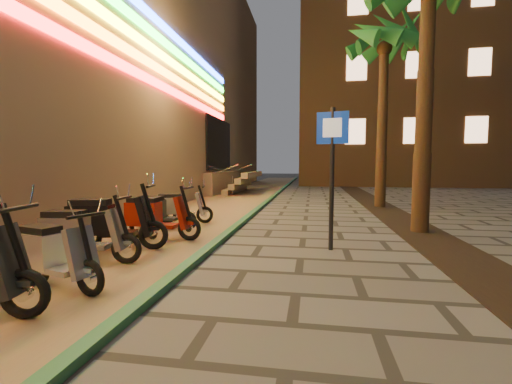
% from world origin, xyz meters
% --- Properties ---
extents(parking_strip, '(3.40, 60.00, 0.01)m').
position_xyz_m(parking_strip, '(-2.60, 10.00, 0.01)').
color(parking_strip, '#8C7251').
rests_on(parking_strip, ground).
extents(green_curb, '(0.18, 60.00, 0.10)m').
position_xyz_m(green_curb, '(-0.90, 10.00, 0.05)').
color(green_curb, '#26653F').
rests_on(green_curb, ground).
extents(planting_strip, '(1.20, 40.00, 0.02)m').
position_xyz_m(planting_strip, '(3.60, 5.00, 0.01)').
color(planting_strip, black).
rests_on(planting_strip, ground).
extents(apartment_block, '(18.00, 16.06, 25.00)m').
position_xyz_m(apartment_block, '(9.00, 32.00, 12.50)').
color(apartment_block, brown).
rests_on(apartment_block, ground).
extents(palm_d, '(2.97, 3.02, 7.16)m').
position_xyz_m(palm_d, '(3.60, 12.00, 5.94)').
color(palm_d, '#472D19').
rests_on(palm_d, ground).
extents(pedestrian_sign, '(0.58, 0.17, 2.70)m').
position_xyz_m(pedestrian_sign, '(1.38, 4.89, 1.75)').
color(pedestrian_sign, black).
rests_on(pedestrian_sign, ground).
extents(scooter_7, '(1.50, 0.76, 1.06)m').
position_xyz_m(scooter_7, '(-2.37, 2.21, 0.46)').
color(scooter_7, black).
rests_on(scooter_7, ground).
extents(scooter_8, '(1.63, 0.64, 1.15)m').
position_xyz_m(scooter_8, '(-2.75, 3.28, 0.50)').
color(scooter_8, black).
rests_on(scooter_8, ground).
extents(scooter_9, '(1.82, 0.89, 1.29)m').
position_xyz_m(scooter_9, '(-2.82, 4.13, 0.56)').
color(scooter_9, black).
rests_on(scooter_9, ground).
extents(scooter_10, '(1.68, 0.59, 1.19)m').
position_xyz_m(scooter_10, '(-2.38, 5.22, 0.52)').
color(scooter_10, black).
rests_on(scooter_10, ground).
extents(scooter_11, '(1.55, 0.54, 1.09)m').
position_xyz_m(scooter_11, '(-2.76, 6.31, 0.48)').
color(scooter_11, black).
rests_on(scooter_11, ground).
extents(scooter_12, '(1.52, 0.72, 1.07)m').
position_xyz_m(scooter_12, '(-2.64, 7.21, 0.47)').
color(scooter_12, black).
rests_on(scooter_12, ground).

